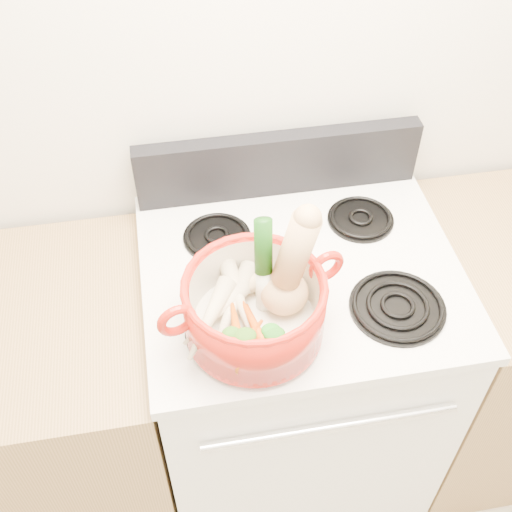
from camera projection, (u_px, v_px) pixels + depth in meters
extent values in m
cube|color=silver|center=(277.00, 66.00, 1.55)|extent=(3.50, 0.02, 2.60)
cube|color=white|center=(293.00, 378.00, 1.93)|extent=(0.76, 0.65, 0.92)
cube|color=silver|center=(301.00, 273.00, 1.58)|extent=(0.78, 0.67, 0.03)
cube|color=black|center=(278.00, 164.00, 1.70)|extent=(0.76, 0.05, 0.18)
cylinder|color=silver|center=(331.00, 427.00, 1.46)|extent=(0.60, 0.02, 0.02)
cylinder|color=black|center=(235.00, 329.00, 1.43)|extent=(0.22, 0.22, 0.02)
cylinder|color=black|center=(398.00, 306.00, 1.48)|extent=(0.22, 0.22, 0.02)
cylinder|color=black|center=(217.00, 236.00, 1.63)|extent=(0.17, 0.17, 0.02)
cylinder|color=black|center=(361.00, 218.00, 1.68)|extent=(0.17, 0.17, 0.02)
cylinder|color=#AB190E|center=(254.00, 308.00, 1.37)|extent=(0.37, 0.37, 0.15)
torus|color=#AB190E|center=(177.00, 321.00, 1.28)|extent=(0.09, 0.04, 0.08)
torus|color=#AB190E|center=(326.00, 266.00, 1.38)|extent=(0.09, 0.04, 0.08)
cylinder|color=silver|center=(264.00, 265.00, 1.34)|extent=(0.04, 0.07, 0.25)
ellipsoid|color=tan|center=(247.00, 282.00, 1.44)|extent=(0.10, 0.08, 0.05)
cone|color=beige|center=(231.00, 310.00, 1.39)|extent=(0.16, 0.24, 0.07)
cone|color=beige|center=(215.00, 314.00, 1.37)|extent=(0.17, 0.15, 0.06)
cone|color=beige|center=(238.00, 295.00, 1.40)|extent=(0.07, 0.21, 0.06)
cone|color=beige|center=(209.00, 318.00, 1.35)|extent=(0.15, 0.20, 0.06)
cone|color=#CD5D0A|center=(258.00, 333.00, 1.36)|extent=(0.05, 0.15, 0.04)
cone|color=#C94E0A|center=(238.00, 337.00, 1.33)|extent=(0.04, 0.17, 0.05)
cone|color=#C95A0A|center=(258.00, 334.00, 1.34)|extent=(0.07, 0.18, 0.05)
cone|color=#D0500A|center=(246.00, 342.00, 1.31)|extent=(0.10, 0.11, 0.04)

